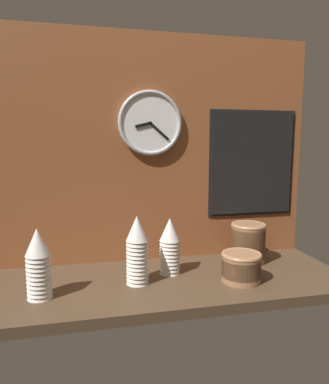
{
  "coord_description": "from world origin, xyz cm",
  "views": [
    {
      "loc": [
        -25.69,
        -132.17,
        54.8
      ],
      "look_at": [
        4.38,
        4.0,
        35.47
      ],
      "focal_mm": 32.0,
      "sensor_mm": 36.0,
      "label": 1
    }
  ],
  "objects_px": {
    "cup_stack_center_right": "(170,246)",
    "bowl_stack_far_right": "(248,242)",
    "wall_clock": "(150,123)",
    "bowl_stack_right": "(241,266)",
    "cup_stack_center": "(137,250)",
    "cup_stack_left": "(38,263)",
    "menu_board": "(252,163)"
  },
  "relations": [
    {
      "from": "cup_stack_center_right",
      "to": "bowl_stack_far_right",
      "type": "bearing_deg",
      "value": 8.81
    },
    {
      "from": "wall_clock",
      "to": "bowl_stack_right",
      "type": "bearing_deg",
      "value": -46.6
    },
    {
      "from": "cup_stack_center_right",
      "to": "wall_clock",
      "type": "xyz_separation_m",
      "value": [
        -0.05,
        0.18,
        0.52
      ]
    },
    {
      "from": "cup_stack_center",
      "to": "bowl_stack_far_right",
      "type": "xyz_separation_m",
      "value": [
        0.54,
        0.14,
        -0.04
      ]
    },
    {
      "from": "cup_stack_left",
      "to": "cup_stack_center_right",
      "type": "height_order",
      "value": "cup_stack_left"
    },
    {
      "from": "cup_stack_center_right",
      "to": "bowl_stack_far_right",
      "type": "xyz_separation_m",
      "value": [
        0.39,
        0.06,
        -0.02
      ]
    },
    {
      "from": "cup_stack_left",
      "to": "menu_board",
      "type": "distance_m",
      "value": 1.08
    },
    {
      "from": "cup_stack_center_right",
      "to": "wall_clock",
      "type": "height_order",
      "value": "wall_clock"
    },
    {
      "from": "bowl_stack_right",
      "to": "menu_board",
      "type": "relative_size",
      "value": 0.31
    },
    {
      "from": "bowl_stack_right",
      "to": "wall_clock",
      "type": "distance_m",
      "value": 0.74
    },
    {
      "from": "cup_stack_center_right",
      "to": "bowl_stack_right",
      "type": "xyz_separation_m",
      "value": [
        0.26,
        -0.15,
        -0.06
      ]
    },
    {
      "from": "wall_clock",
      "to": "menu_board",
      "type": "height_order",
      "value": "wall_clock"
    },
    {
      "from": "bowl_stack_right",
      "to": "bowl_stack_far_right",
      "type": "bearing_deg",
      "value": 57.93
    },
    {
      "from": "cup_stack_left",
      "to": "cup_stack_center_right",
      "type": "xyz_separation_m",
      "value": [
        0.51,
        0.13,
        -0.01
      ]
    },
    {
      "from": "cup_stack_center_right",
      "to": "menu_board",
      "type": "distance_m",
      "value": 0.6
    },
    {
      "from": "bowl_stack_far_right",
      "to": "wall_clock",
      "type": "bearing_deg",
      "value": 164.43
    },
    {
      "from": "cup_stack_center",
      "to": "bowl_stack_right",
      "type": "relative_size",
      "value": 1.69
    },
    {
      "from": "bowl_stack_right",
      "to": "wall_clock",
      "type": "bearing_deg",
      "value": 133.4
    },
    {
      "from": "cup_stack_left",
      "to": "wall_clock",
      "type": "bearing_deg",
      "value": 34.34
    },
    {
      "from": "cup_stack_center_right",
      "to": "cup_stack_left",
      "type": "bearing_deg",
      "value": -165.4
    },
    {
      "from": "cup_stack_center_right",
      "to": "cup_stack_center",
      "type": "bearing_deg",
      "value": -152.41
    },
    {
      "from": "cup_stack_left",
      "to": "cup_stack_center",
      "type": "distance_m",
      "value": 0.37
    },
    {
      "from": "cup_stack_center_right",
      "to": "menu_board",
      "type": "relative_size",
      "value": 0.47
    },
    {
      "from": "bowl_stack_right",
      "to": "menu_board",
      "type": "distance_m",
      "value": 0.56
    },
    {
      "from": "menu_board",
      "to": "cup_stack_center",
      "type": "bearing_deg",
      "value": -156.22
    },
    {
      "from": "cup_stack_center",
      "to": "wall_clock",
      "type": "height_order",
      "value": "wall_clock"
    },
    {
      "from": "bowl_stack_far_right",
      "to": "menu_board",
      "type": "height_order",
      "value": "menu_board"
    },
    {
      "from": "cup_stack_center",
      "to": "menu_board",
      "type": "xyz_separation_m",
      "value": [
        0.62,
        0.27,
        0.32
      ]
    },
    {
      "from": "cup_stack_center",
      "to": "bowl_stack_far_right",
      "type": "height_order",
      "value": "cup_stack_center"
    },
    {
      "from": "bowl_stack_right",
      "to": "wall_clock",
      "type": "height_order",
      "value": "wall_clock"
    },
    {
      "from": "cup_stack_center_right",
      "to": "bowl_stack_far_right",
      "type": "height_order",
      "value": "cup_stack_center_right"
    },
    {
      "from": "wall_clock",
      "to": "cup_stack_center",
      "type": "bearing_deg",
      "value": -111.22
    }
  ]
}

